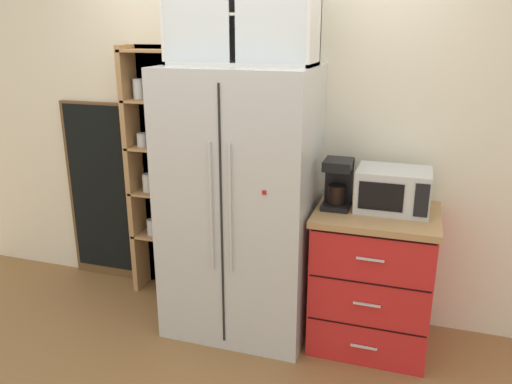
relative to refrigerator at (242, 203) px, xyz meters
name	(u,v)px	position (x,y,z in m)	size (l,w,h in m)	color
ground_plane	(243,320)	(0.00, 0.01, -0.89)	(10.73, 10.73, 0.00)	olive
wall_back_cream	(260,134)	(0.00, 0.41, 0.39)	(5.03, 0.10, 2.55)	silver
refrigerator	(242,203)	(0.00, 0.00, 0.00)	(0.95, 0.74, 1.78)	silver
pantry_shelf_column	(162,170)	(-0.75, 0.31, 0.08)	(0.50, 0.25, 1.88)	brown
counter_cabinet	(372,277)	(0.87, 0.05, -0.43)	(0.75, 0.65, 0.92)	red
microwave	(393,190)	(0.95, 0.10, 0.16)	(0.44, 0.33, 0.26)	silver
coffee_maker	(338,183)	(0.62, 0.06, 0.18)	(0.17, 0.20, 0.31)	black
mug_charcoal	(378,205)	(0.88, 0.02, 0.07)	(0.12, 0.08, 0.09)	#2D2D33
mug_sage	(379,203)	(0.88, 0.05, 0.08)	(0.12, 0.08, 0.10)	#8CA37F
bottle_cobalt	(378,196)	(0.87, 0.00, 0.14)	(0.07, 0.07, 0.26)	navy
upper_cabinet	(242,15)	(0.00, 0.05, 1.18)	(0.91, 0.32, 0.58)	silver
chalkboard_menu	(102,192)	(-1.31, 0.33, -0.16)	(0.60, 0.04, 1.46)	brown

